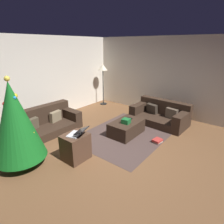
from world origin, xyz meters
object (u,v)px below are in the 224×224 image
christmas_tree (15,121)px  side_table (76,147)px  couch_right (161,115)px  book_stack (157,141)px  couch_left (45,123)px  corner_lamp (103,70)px  gift_box (126,121)px  tv_remote (130,118)px  laptop (77,133)px  ottoman (126,128)px

christmas_tree → side_table: christmas_tree is taller
couch_right → book_stack: bearing=114.9°
couch_left → christmas_tree: christmas_tree is taller
corner_lamp → gift_box: bearing=-127.4°
corner_lamp → tv_remote: bearing=-122.9°
side_table → couch_right: bearing=-10.9°
couch_right → side_table: (-2.97, 0.57, 0.02)m
laptop → ottoman: bearing=-4.6°
couch_left → corner_lamp: corner_lamp is taller
couch_right → gift_box: bearing=80.1°
tv_remote → laptop: laptop is taller
laptop → christmas_tree: bearing=136.8°
gift_box → couch_left: bearing=122.0°
couch_right → ottoman: 1.39m
ottoman → corner_lamp: size_ratio=0.60×
gift_box → laptop: bearing=173.0°
christmas_tree → corner_lamp: christmas_tree is taller
christmas_tree → tv_remote: bearing=-17.7°
gift_box → corner_lamp: size_ratio=0.12×
couch_left → side_table: (-0.33, -1.67, 0.02)m
ottoman → laptop: laptop is taller
gift_box → corner_lamp: 3.10m
gift_box → tv_remote: (0.34, 0.11, -0.05)m
couch_left → laptop: (-0.31, -1.72, 0.36)m
christmas_tree → laptop: (0.83, -0.78, -0.33)m
laptop → book_stack: (1.73, -1.01, -0.59)m
book_stack → corner_lamp: bearing=63.7°
tv_remote → christmas_tree: size_ratio=0.09×
couch_left → christmas_tree: 1.64m
tv_remote → side_table: (-1.87, 0.13, -0.10)m
couch_right → book_stack: size_ratio=6.60×
christmas_tree → side_table: bearing=-41.7°
couch_left → tv_remote: bearing=131.8°
couch_right → gift_box: couch_right is taller
christmas_tree → couch_right: bearing=-18.9°
couch_right → side_table: 3.03m
couch_left → ottoman: bearing=126.4°
gift_box → corner_lamp: corner_lamp is taller
couch_right → corner_lamp: 2.92m
gift_box → christmas_tree: (-2.34, 0.97, 0.52)m
couch_left → corner_lamp: 3.22m
couch_right → laptop: size_ratio=3.64×
couch_left → christmas_tree: size_ratio=1.01×
couch_left → gift_box: (1.20, -1.91, 0.17)m
christmas_tree → side_table: (0.81, -0.72, -0.67)m
laptop → book_stack: size_ratio=1.81×
couch_right → laptop: 3.02m
tv_remote → side_table: 1.88m
couch_left → book_stack: size_ratio=7.09×
couch_right → side_table: bearing=82.0°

